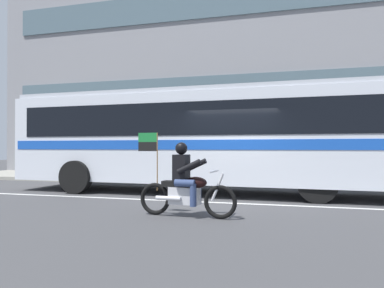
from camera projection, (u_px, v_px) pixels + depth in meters
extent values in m
plane|color=#3D3D3F|center=(231.00, 200.00, 9.92)|extent=(60.00, 60.00, 0.00)
cube|color=gray|center=(251.00, 181.00, 14.84)|extent=(28.00, 3.80, 0.15)
cube|color=silver|center=(228.00, 203.00, 9.34)|extent=(26.60, 0.14, 0.01)
cube|color=gray|center=(256.00, 52.00, 17.11)|extent=(28.00, 0.80, 12.01)
cube|color=#4C606B|center=(255.00, 88.00, 16.67)|extent=(25.76, 0.10, 1.40)
cube|color=silver|center=(202.00, 139.00, 11.39)|extent=(12.38, 2.93, 2.70)
cube|color=black|center=(202.00, 121.00, 11.40)|extent=(11.39, 2.94, 0.96)
cube|color=#194CB2|center=(202.00, 145.00, 11.39)|extent=(12.13, 2.96, 0.28)
cube|color=#ADB1BA|center=(202.00, 94.00, 11.40)|extent=(12.13, 2.80, 0.16)
cylinder|color=black|center=(76.00, 177.00, 11.25)|extent=(1.04, 0.30, 1.04)
cylinder|color=black|center=(317.00, 183.00, 9.35)|extent=(1.04, 0.30, 1.04)
torus|color=black|center=(220.00, 202.00, 7.27)|extent=(0.69, 0.13, 0.69)
torus|color=black|center=(155.00, 199.00, 7.74)|extent=(0.69, 0.13, 0.69)
cube|color=silver|center=(184.00, 196.00, 7.52)|extent=(0.65, 0.32, 0.36)
ellipsoid|color=black|center=(196.00, 183.00, 7.44)|extent=(0.50, 0.31, 0.24)
cube|color=black|center=(176.00, 184.00, 7.59)|extent=(0.57, 0.29, 0.12)
cylinder|color=silver|center=(217.00, 187.00, 7.29)|extent=(0.28, 0.07, 0.58)
cylinder|color=silver|center=(214.00, 171.00, 7.32)|extent=(0.08, 0.64, 0.04)
cylinder|color=silver|center=(168.00, 198.00, 7.47)|extent=(0.55, 0.12, 0.09)
cube|color=black|center=(181.00, 168.00, 7.55)|extent=(0.30, 0.38, 0.56)
sphere|color=black|center=(181.00, 148.00, 7.55)|extent=(0.26, 0.26, 0.26)
cylinder|color=navy|center=(190.00, 182.00, 7.67)|extent=(0.43, 0.17, 0.15)
cylinder|color=navy|center=(198.00, 193.00, 7.61)|extent=(0.13, 0.13, 0.46)
cylinder|color=navy|center=(185.00, 183.00, 7.33)|extent=(0.43, 0.17, 0.15)
cylinder|color=navy|center=(193.00, 195.00, 7.27)|extent=(0.13, 0.13, 0.46)
cylinder|color=black|center=(195.00, 166.00, 7.66)|extent=(0.52, 0.14, 0.32)
cylinder|color=black|center=(189.00, 167.00, 7.28)|extent=(0.52, 0.14, 0.32)
cylinder|color=olive|center=(157.00, 162.00, 7.73)|extent=(0.02, 0.02, 1.25)
cube|color=#197233|center=(148.00, 137.00, 7.80)|extent=(0.44, 0.04, 0.20)
cube|color=black|center=(148.00, 147.00, 7.80)|extent=(0.44, 0.04, 0.20)
cylinder|color=gold|center=(135.00, 172.00, 14.80)|extent=(0.22, 0.22, 0.58)
sphere|color=gold|center=(135.00, 163.00, 14.80)|extent=(0.20, 0.20, 0.20)
cylinder|color=gold|center=(134.00, 171.00, 14.66)|extent=(0.09, 0.10, 0.09)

